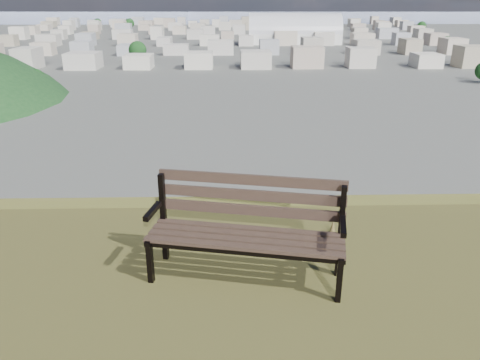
{
  "coord_description": "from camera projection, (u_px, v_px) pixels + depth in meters",
  "views": [
    {
      "loc": [
        1.14,
        -1.83,
        27.67
      ],
      "look_at": [
        1.3,
        4.24,
        25.3
      ],
      "focal_mm": 35.0,
      "sensor_mm": 36.0,
      "label": 1
    }
  ],
  "objects": [
    {
      "name": "city_blocks",
      "position": [
        226.0,
        30.0,
        377.8
      ],
      "size": [
        395.0,
        361.0,
        7.0
      ],
      "color": "silver",
      "rests_on": "ground"
    },
    {
      "name": "bay_water",
      "position": [
        226.0,
        14.0,
        849.89
      ],
      "size": [
        2400.0,
        700.0,
        0.12
      ],
      "primitive_type": "cube",
      "color": "gray",
      "rests_on": "ground"
    },
    {
      "name": "park_bench",
      "position": [
        247.0,
        224.0,
        4.66
      ],
      "size": [
        2.01,
        0.99,
        1.01
      ],
      "rotation": [
        0.0,
        0.0,
        -0.2
      ],
      "color": "#443127",
      "rests_on": "hilltop_mesa"
    },
    {
      "name": "arena",
      "position": [
        294.0,
        34.0,
        302.59
      ],
      "size": [
        59.41,
        27.09,
        24.67
      ],
      "rotation": [
        0.0,
        0.0,
        -0.04
      ],
      "color": "silver",
      "rests_on": "ground"
    },
    {
      "name": "city_trees",
      "position": [
        185.0,
        35.0,
        306.41
      ],
      "size": [
        406.52,
        387.2,
        9.98
      ],
      "color": "#34241A",
      "rests_on": "ground"
    }
  ]
}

